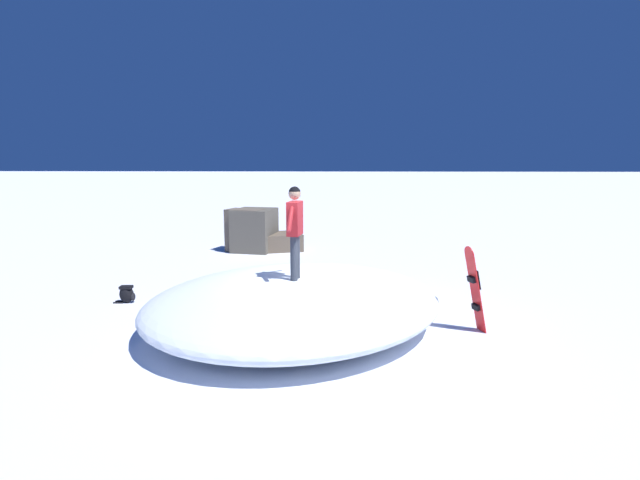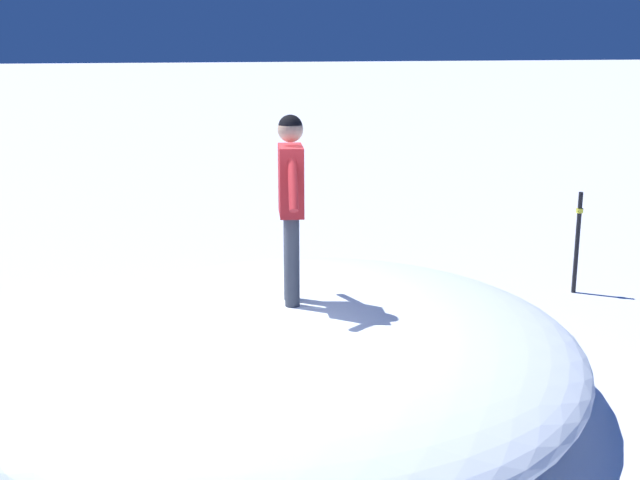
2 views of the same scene
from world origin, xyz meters
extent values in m
plane|color=white|center=(0.00, 0.00, 0.00)|extent=(240.00, 240.00, 0.00)
ellipsoid|color=white|center=(0.26, -0.58, 0.48)|extent=(8.20, 7.99, 0.97)
cylinder|color=#333842|center=(0.28, -0.55, 1.40)|extent=(0.14, 0.14, 0.87)
cylinder|color=#333842|center=(0.48, -0.58, 1.40)|extent=(0.14, 0.14, 0.87)
cube|color=maroon|center=(0.38, -0.57, 2.16)|extent=(0.51, 0.29, 0.65)
sphere|color=tan|center=(0.38, -0.57, 2.63)|extent=(0.24, 0.24, 0.24)
cylinder|color=maroon|center=(0.05, -0.52, 2.22)|extent=(0.42, 0.14, 0.53)
cylinder|color=maroon|center=(0.71, -0.61, 2.22)|extent=(0.42, 0.14, 0.53)
sphere|color=black|center=(0.38, -0.57, 2.65)|extent=(0.22, 0.22, 0.22)
cube|color=red|center=(0.54, 2.88, 0.77)|extent=(0.40, 0.45, 1.54)
cylinder|color=red|center=(0.59, 2.71, 1.53)|extent=(0.31, 0.17, 0.29)
cube|color=black|center=(0.54, 2.87, 1.04)|extent=(0.27, 0.17, 0.37)
cube|color=black|center=(0.57, 2.78, 1.04)|extent=(0.21, 0.15, 0.12)
cube|color=black|center=(0.53, 2.90, 0.49)|extent=(0.21, 0.15, 0.12)
ellipsoid|color=black|center=(-1.11, -4.61, 0.20)|extent=(0.24, 0.33, 0.40)
ellipsoid|color=black|center=(-1.11, -4.46, 0.14)|extent=(0.18, 0.10, 0.19)
cube|color=black|center=(-1.11, -4.61, 0.37)|extent=(0.20, 0.28, 0.06)
cylinder|color=black|center=(-1.17, -4.79, 0.01)|extent=(0.04, 0.23, 0.04)
cylinder|color=black|center=(-1.04, -4.79, 0.01)|extent=(0.04, 0.23, 0.04)
ellipsoid|color=maroon|center=(-2.77, -0.07, 0.22)|extent=(0.28, 0.44, 0.43)
ellipsoid|color=maroon|center=(-2.76, -0.26, 0.15)|extent=(0.20, 0.13, 0.21)
cube|color=maroon|center=(-2.77, -0.07, 0.40)|extent=(0.24, 0.37, 0.06)
cylinder|color=maroon|center=(-2.71, 0.17, 0.01)|extent=(0.05, 0.30, 0.04)
cylinder|color=maroon|center=(-2.86, 0.16, 0.01)|extent=(0.05, 0.30, 0.04)
cube|color=brown|center=(-7.96, -2.03, 0.30)|extent=(1.80, 2.08, 0.61)
cube|color=#544E43|center=(-7.82, -2.79, 0.75)|extent=(1.76, 1.58, 1.50)
cube|color=brown|center=(-7.64, -3.10, 0.76)|extent=(1.16, 1.43, 1.52)
camera|label=1|loc=(9.81, 0.31, 3.29)|focal=27.98mm
camera|label=2|loc=(-6.94, 0.88, 3.43)|focal=45.62mm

